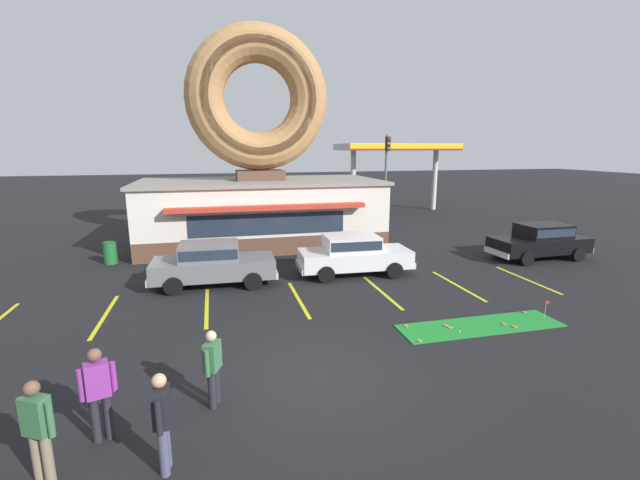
% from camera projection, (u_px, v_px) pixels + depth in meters
% --- Properties ---
extents(ground_plane, '(160.00, 160.00, 0.00)m').
position_uv_depth(ground_plane, '(318.00, 376.00, 9.55)').
color(ground_plane, black).
extents(donut_shop_building, '(12.30, 6.75, 10.96)m').
position_uv_depth(donut_shop_building, '(260.00, 173.00, 22.06)').
color(donut_shop_building, brown).
rests_on(donut_shop_building, ground).
extents(putting_mat, '(4.80, 1.25, 0.03)m').
position_uv_depth(putting_mat, '(480.00, 326.00, 12.21)').
color(putting_mat, '#1E842D').
rests_on(putting_mat, ground).
extents(mini_donut_near_left, '(0.13, 0.13, 0.04)m').
position_uv_depth(mini_donut_near_left, '(406.00, 326.00, 12.13)').
color(mini_donut_near_left, '#D17F47').
rests_on(mini_donut_near_left, putting_mat).
extents(mini_donut_near_right, '(0.13, 0.13, 0.04)m').
position_uv_depth(mini_donut_near_right, '(524.00, 312.00, 13.14)').
color(mini_donut_near_right, '#A5724C').
rests_on(mini_donut_near_right, putting_mat).
extents(mini_donut_mid_left, '(0.13, 0.13, 0.04)m').
position_uv_depth(mini_donut_mid_left, '(450.00, 328.00, 12.02)').
color(mini_donut_mid_left, '#D17F47').
rests_on(mini_donut_mid_left, putting_mat).
extents(mini_donut_mid_centre, '(0.13, 0.13, 0.04)m').
position_uv_depth(mini_donut_mid_centre, '(420.00, 341.00, 11.20)').
color(mini_donut_mid_centre, '#D17F47').
rests_on(mini_donut_mid_centre, putting_mat).
extents(mini_donut_mid_right, '(0.13, 0.13, 0.04)m').
position_uv_depth(mini_donut_mid_right, '(504.00, 324.00, 12.25)').
color(mini_donut_mid_right, '#D8667F').
rests_on(mini_donut_mid_right, putting_mat).
extents(mini_donut_far_left, '(0.13, 0.13, 0.04)m').
position_uv_depth(mini_donut_far_left, '(446.00, 325.00, 12.15)').
color(mini_donut_far_left, '#D17F47').
rests_on(mini_donut_far_left, putting_mat).
extents(mini_donut_far_centre, '(0.13, 0.13, 0.04)m').
position_uv_depth(mini_donut_far_centre, '(515.00, 327.00, 12.07)').
color(mini_donut_far_centre, '#D17F47').
rests_on(mini_donut_far_centre, putting_mat).
extents(golf_ball, '(0.04, 0.04, 0.04)m').
position_uv_depth(golf_ball, '(460.00, 331.00, 11.75)').
color(golf_ball, white).
rests_on(golf_ball, putting_mat).
extents(putting_flag_pin, '(0.13, 0.01, 0.55)m').
position_uv_depth(putting_flag_pin, '(547.00, 305.00, 12.62)').
color(putting_flag_pin, silver).
rests_on(putting_flag_pin, putting_mat).
extents(car_white, '(4.63, 2.12, 1.60)m').
position_uv_depth(car_white, '(353.00, 253.00, 17.09)').
color(car_white, silver).
rests_on(car_white, ground).
extents(car_grey, '(4.61, 2.09, 1.60)m').
position_uv_depth(car_grey, '(212.00, 262.00, 15.73)').
color(car_grey, slate).
rests_on(car_grey, ground).
extents(car_black, '(4.59, 2.03, 1.60)m').
position_uv_depth(car_black, '(540.00, 240.00, 19.53)').
color(car_black, black).
rests_on(car_black, ground).
extents(pedestrian_blue_sweater_man, '(0.26, 0.60, 1.67)m').
position_uv_depth(pedestrian_blue_sweater_man, '(162.00, 418.00, 6.57)').
color(pedestrian_blue_sweater_man, '#474C66').
rests_on(pedestrian_blue_sweater_man, ground).
extents(pedestrian_hooded_kid, '(0.37, 0.55, 1.57)m').
position_uv_depth(pedestrian_hooded_kid, '(213.00, 365.00, 8.30)').
color(pedestrian_hooded_kid, '#232328').
rests_on(pedestrian_hooded_kid, ground).
extents(pedestrian_leather_jacket_man, '(0.54, 0.39, 1.68)m').
position_uv_depth(pedestrian_leather_jacket_man, '(38.00, 427.00, 6.35)').
color(pedestrian_leather_jacket_man, '#7F7056').
rests_on(pedestrian_leather_jacket_man, ground).
extents(pedestrian_clipboard_woman, '(0.57, 0.35, 1.72)m').
position_uv_depth(pedestrian_clipboard_woman, '(99.00, 390.00, 7.27)').
color(pedestrian_clipboard_woman, '#232328').
rests_on(pedestrian_clipboard_woman, ground).
extents(trash_bin, '(0.57, 0.57, 0.97)m').
position_uv_depth(trash_bin, '(110.00, 252.00, 18.75)').
color(trash_bin, '#1E662D').
rests_on(trash_bin, ground).
extents(traffic_light_pole, '(0.28, 0.47, 5.80)m').
position_uv_depth(traffic_light_pole, '(386.00, 168.00, 28.09)').
color(traffic_light_pole, '#595B60').
rests_on(traffic_light_pole, ground).
extents(gas_station_canopy, '(9.00, 4.46, 5.30)m').
position_uv_depth(gas_station_canopy, '(396.00, 150.00, 33.50)').
color(gas_station_canopy, silver).
rests_on(gas_station_canopy, ground).
extents(parking_stripe_left, '(0.12, 3.60, 0.01)m').
position_uv_depth(parking_stripe_left, '(105.00, 315.00, 13.00)').
color(parking_stripe_left, yellow).
rests_on(parking_stripe_left, ground).
extents(parking_stripe_mid_left, '(0.12, 3.60, 0.01)m').
position_uv_depth(parking_stripe_mid_left, '(207.00, 307.00, 13.71)').
color(parking_stripe_mid_left, yellow).
rests_on(parking_stripe_mid_left, ground).
extents(parking_stripe_centre, '(0.12, 3.60, 0.01)m').
position_uv_depth(parking_stripe_centre, '(298.00, 299.00, 14.42)').
color(parking_stripe_centre, yellow).
rests_on(parking_stripe_centre, ground).
extents(parking_stripe_mid_right, '(0.12, 3.60, 0.01)m').
position_uv_depth(parking_stripe_mid_right, '(382.00, 292.00, 15.13)').
color(parking_stripe_mid_right, yellow).
rests_on(parking_stripe_mid_right, ground).
extents(parking_stripe_right, '(0.12, 3.60, 0.01)m').
position_uv_depth(parking_stripe_right, '(457.00, 285.00, 15.84)').
color(parking_stripe_right, yellow).
rests_on(parking_stripe_right, ground).
extents(parking_stripe_far_right, '(0.12, 3.60, 0.01)m').
position_uv_depth(parking_stripe_far_right, '(526.00, 279.00, 16.55)').
color(parking_stripe_far_right, yellow).
rests_on(parking_stripe_far_right, ground).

